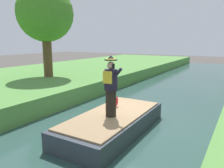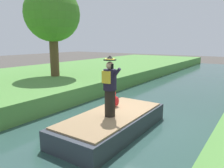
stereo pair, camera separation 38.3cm
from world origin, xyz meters
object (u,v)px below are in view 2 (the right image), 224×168
(boat, at_px, (112,123))
(person_pirate, at_px, (110,87))
(tree_broad, at_px, (52,15))
(parrot_plush, at_px, (114,100))

(boat, distance_m, person_pirate, 1.26)
(tree_broad, bearing_deg, boat, -27.53)
(person_pirate, distance_m, parrot_plush, 1.24)
(person_pirate, xyz_separation_m, parrot_plush, (-0.48, 0.91, -0.68))
(boat, xyz_separation_m, tree_broad, (-6.57, 3.42, 4.06))
(parrot_plush, height_order, tree_broad, tree_broad)
(boat, relative_size, person_pirate, 2.28)
(parrot_plush, distance_m, tree_broad, 7.60)
(person_pirate, relative_size, parrot_plush, 3.25)
(parrot_plush, bearing_deg, boat, -59.14)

